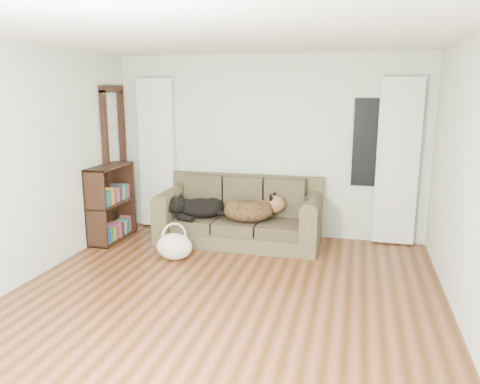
% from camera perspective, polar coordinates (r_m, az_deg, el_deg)
% --- Properties ---
extents(floor, '(5.00, 5.00, 0.00)m').
position_cam_1_polar(floor, '(4.82, -2.68, -13.61)').
color(floor, '#47260E').
rests_on(floor, ground).
extents(ceiling, '(5.00, 5.00, 0.00)m').
position_cam_1_polar(ceiling, '(4.36, -3.04, 18.83)').
color(ceiling, white).
rests_on(ceiling, ground).
extents(wall_back, '(4.50, 0.04, 2.60)m').
position_cam_1_polar(wall_back, '(6.81, 3.35, 5.53)').
color(wall_back, beige).
rests_on(wall_back, ground).
extents(wall_left, '(0.04, 5.00, 2.60)m').
position_cam_1_polar(wall_left, '(5.50, -25.92, 2.66)').
color(wall_left, beige).
rests_on(wall_left, ground).
extents(wall_right, '(0.04, 5.00, 2.60)m').
position_cam_1_polar(wall_right, '(4.33, 26.97, 0.24)').
color(wall_right, beige).
rests_on(wall_right, ground).
extents(curtain_left, '(0.55, 0.08, 2.25)m').
position_cam_1_polar(curtain_left, '(7.26, -10.11, 4.59)').
color(curtain_left, white).
rests_on(curtain_left, ground).
extents(curtain_right, '(0.55, 0.08, 2.25)m').
position_cam_1_polar(curtain_right, '(6.65, 18.64, 3.43)').
color(curtain_right, white).
rests_on(curtain_right, ground).
extents(window_pane, '(0.50, 0.03, 1.20)m').
position_cam_1_polar(window_pane, '(6.65, 15.74, 5.79)').
color(window_pane, black).
rests_on(window_pane, wall_back).
extents(door_casing, '(0.07, 0.60, 2.10)m').
position_cam_1_polar(door_casing, '(7.18, -14.94, 3.47)').
color(door_casing, black).
rests_on(door_casing, ground).
extents(sofa, '(2.24, 0.97, 0.92)m').
position_cam_1_polar(sofa, '(6.52, -0.11, -2.36)').
color(sofa, '#2B2A1A').
rests_on(sofa, floor).
extents(dog_black_lab, '(0.71, 0.54, 0.28)m').
position_cam_1_polar(dog_black_lab, '(6.59, -5.07, -1.99)').
color(dog_black_lab, black).
rests_on(dog_black_lab, sofa).
extents(dog_shepherd, '(0.77, 0.59, 0.31)m').
position_cam_1_polar(dog_shepherd, '(6.39, 1.39, -2.30)').
color(dog_shepherd, black).
rests_on(dog_shepherd, sofa).
extents(tv_remote, '(0.06, 0.19, 0.02)m').
position_cam_1_polar(tv_remote, '(6.11, 8.06, -0.79)').
color(tv_remote, black).
rests_on(tv_remote, sofa).
extents(tote_bag, '(0.56, 0.50, 0.34)m').
position_cam_1_polar(tote_bag, '(6.01, -7.99, -6.68)').
color(tote_bag, beige).
rests_on(tote_bag, floor).
extents(bookshelf, '(0.35, 0.87, 1.07)m').
position_cam_1_polar(bookshelf, '(6.90, -15.45, -1.58)').
color(bookshelf, black).
rests_on(bookshelf, floor).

